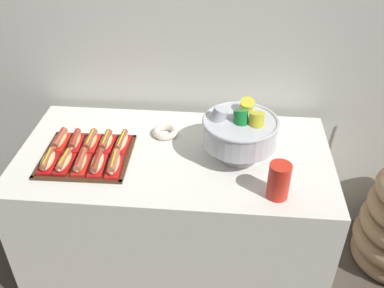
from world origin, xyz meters
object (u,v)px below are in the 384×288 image
Objects in this scene: hot_dog_1 at (64,162)px; hot_dog_3 at (97,163)px; hot_dog_5 at (60,140)px; cup_stack at (279,181)px; hot_dog_4 at (114,163)px; hot_dog_7 at (91,141)px; donut at (165,132)px; buffet_table at (176,211)px; punch_bowl at (240,131)px; hot_dog_6 at (75,141)px; serving_tray at (87,157)px; hot_dog_0 at (48,161)px; hot_dog_9 at (122,143)px; hot_dog_8 at (106,142)px; hot_dog_2 at (81,162)px.

hot_dog_1 is 0.94× the size of hot_dog_3.
cup_stack is (1.01, -0.27, 0.05)m from hot_dog_5.
hot_dog_4 is 0.22m from hot_dog_7.
hot_dog_1 is 0.51m from donut.
hot_dog_5 reaches higher than buffet_table.
hot_dog_4 is 0.58m from punch_bowl.
hot_dog_4 reaches higher than donut.
hot_dog_5 reaches higher than hot_dog_6.
hot_dog_4 is (0.22, 0.00, 0.00)m from hot_dog_1.
cup_stack reaches higher than serving_tray.
hot_dog_4 is (0.07, 0.00, 0.00)m from hot_dog_3.
buffet_table is at bearing -1.23° from hot_dog_6.
hot_dog_0 is at bearing -178.82° from hot_dog_1.
buffet_table is 0.54m from hot_dog_3.
hot_dog_9 is at bearing 1.18° from hot_dog_5.
donut is (0.49, 0.14, -0.02)m from hot_dog_5.
hot_dog_4 is (0.15, -0.08, 0.03)m from serving_tray.
buffet_table is 8.30× the size of hot_dog_4.
hot_dog_5 is (-0.55, 0.01, 0.41)m from buffet_table.
hot_dog_7 is (-0.08, 0.16, -0.00)m from hot_dog_3.
hot_dog_1 reaches higher than serving_tray.
hot_dog_1 is at bearing -142.57° from hot_dog_9.
hot_dog_8 is (0.22, 0.17, 0.00)m from hot_dog_0.
hot_dog_3 is (-0.32, -0.15, 0.41)m from buffet_table.
buffet_table is 9.24× the size of hot_dog_1.
punch_bowl is 2.70× the size of donut.
hot_dog_3 is at bearing 1.18° from hot_dog_2.
serving_tray is 0.12m from hot_dog_1.
punch_bowl is (0.70, 0.07, 0.14)m from serving_tray.
hot_dog_7 is at bearing 133.45° from hot_dog_4.
buffet_table is 8.66× the size of hot_dog_3.
hot_dog_7 reaches higher than donut.
cup_stack reaches higher than hot_dog_6.
cup_stack reaches higher than donut.
cup_stack is (0.86, -0.27, 0.05)m from hot_dog_7.
hot_dog_7 is (-0.15, 0.16, -0.00)m from hot_dog_4.
serving_tray is 2.61× the size of hot_dog_5.
hot_dog_5 is 1.01× the size of hot_dog_8.
hot_dog_5 reaches higher than serving_tray.
hot_dog_2 is at bearing -88.82° from serving_tray.
hot_dog_1 is at bearing -161.91° from buffet_table.
hot_dog_6 is at bearing -178.82° from hot_dog_7.
punch_bowl reaches higher than donut.
donut is at bearing 33.17° from serving_tray.
hot_dog_9 is at bearing 158.91° from cup_stack.
hot_dog_8 is (-0.00, 0.16, -0.00)m from hot_dog_3.
cup_stack is (0.79, -0.27, 0.05)m from hot_dog_8.
hot_dog_8 is at bearing 1.18° from hot_dog_7.
hot_dog_5 is (-0.00, 0.16, 0.00)m from hot_dog_0.
hot_dog_2 is 0.99× the size of hot_dog_9.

